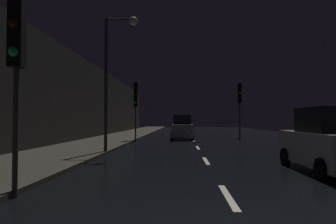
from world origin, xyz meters
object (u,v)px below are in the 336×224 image
traffic_light_far_left (136,99)px  traffic_light_far_right (240,98)px  streetlamp_overhead (115,63)px  traffic_light_near_left (16,42)px  car_parked_right_near (328,142)px  car_approaching_headlights (182,128)px

traffic_light_far_left → traffic_light_far_right: bearing=111.8°
streetlamp_overhead → traffic_light_near_left: bearing=-92.5°
traffic_light_far_left → traffic_light_far_right: traffic_light_far_right is taller
streetlamp_overhead → car_parked_right_near: size_ratio=1.64×
traffic_light_far_left → traffic_light_far_right: 10.78m
car_approaching_headlights → car_parked_right_near: (4.79, -16.25, -0.01)m
car_approaching_headlights → car_parked_right_near: bearing=16.4°
traffic_light_far_left → streetlamp_overhead: bearing=-6.3°
traffic_light_far_left → traffic_light_near_left: traffic_light_near_left is taller
car_approaching_headlights → traffic_light_near_left: bearing=-10.9°
car_parked_right_near → traffic_light_far_right: bearing=-2.5°
traffic_light_near_left → car_parked_right_near: size_ratio=1.13×
traffic_light_near_left → traffic_light_far_right: bearing=147.5°
traffic_light_far_right → car_approaching_headlights: 6.65m
traffic_light_near_left → car_parked_right_near: bearing=103.4°
traffic_light_far_right → car_approaching_headlights: (-5.59, -2.17, -2.88)m
traffic_light_near_left → streetlamp_overhead: 8.31m
car_approaching_headlights → streetlamp_overhead: bearing=-16.6°
traffic_light_far_right → traffic_light_near_left: 23.98m
traffic_light_far_left → car_approaching_headlights: bearing=122.5°
streetlamp_overhead → car_parked_right_near: (8.26, -4.60, -3.67)m
streetlamp_overhead → traffic_light_far_left: bearing=91.8°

